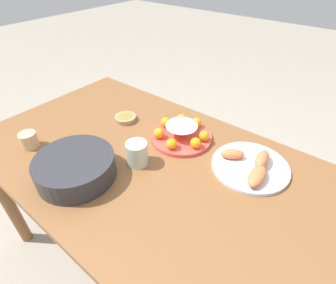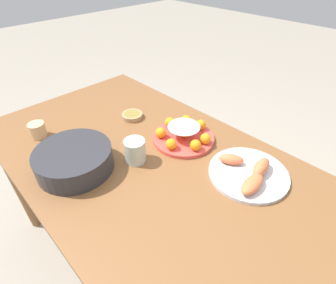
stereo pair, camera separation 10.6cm
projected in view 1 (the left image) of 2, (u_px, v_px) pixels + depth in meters
name	position (u px, v px, depth m)	size (l,w,h in m)	color
ground_plane	(158.00, 261.00, 1.48)	(12.00, 12.00, 0.00)	#9E9384
dining_table	(154.00, 179.00, 1.08)	(1.54, 0.86, 0.75)	brown
cake_plate	(181.00, 133.00, 1.13)	(0.27, 0.27, 0.08)	#E04C42
serving_bowl	(75.00, 167.00, 0.94)	(0.28, 0.28, 0.09)	#2D2D33
sauce_bowl	(125.00, 118.00, 1.26)	(0.10, 0.10, 0.02)	tan
seafood_platter	(251.00, 166.00, 0.99)	(0.29, 0.29, 0.06)	silver
cup_near	(137.00, 153.00, 1.00)	(0.08, 0.08, 0.09)	beige
cup_far	(29.00, 140.00, 1.09)	(0.07, 0.07, 0.07)	#DBB27F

